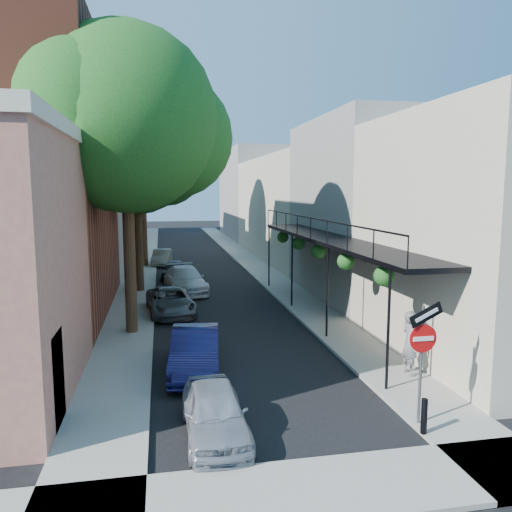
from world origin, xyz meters
name	(u,v)px	position (x,y,z in m)	size (l,w,h in m)	color
ground	(299,464)	(0.00, 0.00, 0.00)	(160.00, 160.00, 0.00)	black
road_surface	(195,260)	(0.00, 30.00, 0.01)	(6.00, 64.00, 0.01)	black
sidewalk_left	(144,261)	(-4.00, 30.00, 0.06)	(2.00, 64.00, 0.12)	gray
sidewalk_right	(246,258)	(4.00, 30.00, 0.06)	(2.00, 64.00, 0.12)	gray
sidewalk_cross	(314,491)	(0.00, -1.00, 0.06)	(12.00, 2.00, 0.12)	gray
buildings_left	(65,198)	(-9.30, 28.76, 4.94)	(10.10, 59.10, 12.00)	tan
buildings_right	(308,203)	(8.99, 29.49, 4.42)	(9.80, 55.00, 10.00)	beige
sign_post	(423,343)	(3.16, 0.97, 2.04)	(0.89, 0.17, 2.99)	#595B60
bollard	(424,416)	(3.00, 0.50, 0.52)	(0.14, 0.14, 0.80)	black
oak_near	(138,125)	(-3.37, 10.26, 7.88)	(7.48, 6.80, 11.42)	#352115
oak_mid	(144,160)	(-3.42, 18.23, 7.06)	(6.60, 6.00, 10.20)	#352115
oak_far	(148,150)	(-3.35, 27.27, 8.26)	(7.70, 7.00, 11.90)	#352115
parked_car_a	(215,412)	(-1.54, 1.46, 0.58)	(1.36, 3.39, 1.15)	#8F949E
parked_car_b	(195,351)	(-1.70, 5.54, 0.66)	(1.40, 4.01, 1.32)	#151543
parked_car_c	(171,302)	(-2.28, 12.87, 0.58)	(1.91, 4.15, 1.15)	#4B4E52
parked_car_d	(185,280)	(-1.40, 17.59, 0.68)	(1.90, 4.68, 1.36)	silver
parked_car_e	(174,270)	(-1.91, 21.91, 0.58)	(1.36, 3.38, 1.15)	black
parked_car_f	(162,257)	(-2.60, 27.72, 0.58)	(1.23, 3.51, 1.16)	gray
pedestrian	(410,343)	(4.45, 3.90, 1.07)	(0.69, 0.45, 1.90)	slate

